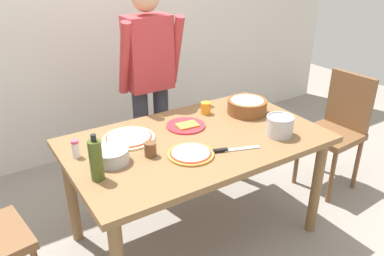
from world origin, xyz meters
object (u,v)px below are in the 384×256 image
Objects in this scene: pizza_cooked_on_tray at (191,154)px; mixing_bowl_steel at (111,156)px; dining_table at (196,151)px; plate_with_slice at (186,126)px; salt_shaker at (76,149)px; olive_oil_bottle at (96,160)px; steel_pot at (280,126)px; chair_wooden_right at (338,125)px; chef_knife at (231,150)px; popcorn_bowl at (247,105)px; cup_orange at (206,108)px; person_cook at (150,77)px; cup_small_brown at (150,149)px; pizza_raw_on_board at (129,138)px.

pizza_cooked_on_tray is 0.45m from mixing_bowl_steel.
plate_with_slice reaches higher than dining_table.
olive_oil_bottle is at bearing -85.08° from salt_shaker.
dining_table is 0.55m from steel_pot.
steel_pot is at bearing -6.34° from olive_oil_bottle.
chair_wooden_right reaches higher than chef_knife.
chef_knife is at bearing -9.47° from olive_oil_bottle.
olive_oil_bottle is 2.42× the size of salt_shaker.
pizza_cooked_on_tray is at bearing -155.37° from popcorn_bowl.
mixing_bowl_steel is at bearing 166.14° from steel_pot.
dining_table is 0.28m from chef_knife.
steel_pot is (-0.06, -0.39, 0.00)m from popcorn_bowl.
chair_wooden_right is 1.14m from cup_orange.
chef_knife is (0.08, -0.24, 0.10)m from dining_table.
cup_orange is (0.20, -0.47, -0.14)m from person_cook.
steel_pot is 0.39m from chef_knife.
person_cook is 6.33× the size of olive_oil_bottle.
cup_small_brown reaches higher than pizza_cooked_on_tray.
olive_oil_bottle is 0.78m from chef_knife.
plate_with_slice is at bearing -154.29° from cup_orange.
pizza_cooked_on_tray is 0.65m from salt_shaker.
popcorn_bowl is 3.29× the size of cup_orange.
pizza_cooked_on_tray is at bearing -59.97° from pizza_raw_on_board.
steel_pot reaches higher than chef_knife.
salt_shaker is at bearing -179.26° from plate_with_slice.
chair_wooden_right is 3.49× the size of pizza_cooked_on_tray.
popcorn_bowl is at bearing 165.87° from chair_wooden_right.
popcorn_bowl is 0.89m from cup_small_brown.
pizza_raw_on_board is 1.19× the size of pizza_cooked_on_tray.
cup_orange is (0.41, 0.45, 0.03)m from pizza_cooked_on_tray.
person_cook is 0.98m from mixing_bowl_steel.
person_cook is 0.98m from salt_shaker.
olive_oil_bottle reaches higher than chair_wooden_right.
steel_pot is 0.61× the size of chef_knife.
cup_small_brown is 0.42m from salt_shaker.
olive_oil_bottle is 1.48× the size of steel_pot.
plate_with_slice is 0.78m from olive_oil_bottle.
cup_orange reaches higher than plate_with_slice.
cup_orange is (0.83, 0.28, 0.00)m from mixing_bowl_steel.
plate_with_slice is 1.50× the size of steel_pot.
chair_wooden_right is 1.68m from cup_small_brown.
chef_knife is at bearing -19.59° from pizza_cooked_on_tray.
steel_pot is at bearing -7.53° from pizza_cooked_on_tray.
person_cook is 1.71× the size of chair_wooden_right.
salt_shaker is at bearing 132.84° from mixing_bowl_steel.
person_cook is 6.23× the size of plate_with_slice.
dining_table is 5.71× the size of popcorn_bowl.
salt_shaker is at bearing 94.92° from olive_oil_bottle.
popcorn_bowl reaches higher than cup_small_brown.
person_cook is 0.60m from plate_with_slice.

